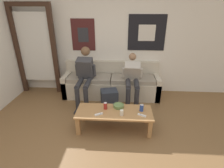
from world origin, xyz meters
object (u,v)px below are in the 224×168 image
Objects in this scene: ceramic_bowl at (119,106)px; pillar_candle at (122,113)px; coffee_table at (114,114)px; drink_can_red at (105,106)px; couch at (111,84)px; person_seated_teen at (132,78)px; drink_can_blue at (142,108)px; person_seated_adult at (85,74)px; backpack at (109,101)px; game_controller_near_right at (99,114)px; game_controller_near_left at (142,115)px.

pillar_candle is at bearing -76.64° from ceramic_bowl.
coffee_table is 0.18m from ceramic_bowl.
drink_can_red is (-0.23, -0.07, 0.03)m from ceramic_bowl.
person_seated_teen is at bearing -34.37° from couch.
pillar_candle is 0.90× the size of drink_can_blue.
person_seated_adult is 1.06m from person_seated_teen.
ceramic_bowl is at bearing -47.15° from person_seated_adult.
backpack is at bearing -140.75° from person_seated_teen.
backpack is 0.79m from pillar_candle.
coffee_table is 11.88× the size of pillar_candle.
person_seated_teen reaches higher than drink_can_red.
couch is at bearing 100.05° from ceramic_bowl.
backpack is 2.43× the size of ceramic_bowl.
drink_can_blue is at bearing 4.90° from coffee_table.
person_seated_teen is at bearing 61.84° from game_controller_near_right.
couch is 18.60× the size of drink_can_red.
backpack is (0.58, -0.38, -0.45)m from person_seated_adult.
person_seated_teen reaches higher than game_controller_near_right.
ceramic_bowl is at bearing -66.33° from backpack.
game_controller_near_left is (0.12, -1.11, -0.23)m from person_seated_teen.
drink_can_blue is (0.61, -0.56, 0.21)m from backpack.
pillar_candle reaches higher than backpack.
game_controller_near_right is at bearing -118.16° from person_seated_teen.
drink_can_red reaches higher than game_controller_near_left.
backpack reaches higher than game_controller_near_left.
couch is 4.89× the size of backpack.
couch is 1.22m from ceramic_bowl.
person_seated_adult is 1.64m from game_controller_near_left.
game_controller_near_left is (-0.01, -0.16, -0.05)m from drink_can_blue.
coffee_table is 9.27× the size of game_controller_near_left.
drink_can_red is 0.86× the size of game_controller_near_left.
pillar_candle is at bearing -52.38° from person_seated_adult.
person_seated_teen is at bearing 39.25° from backpack.
couch is 0.73m from backpack.
coffee_table is 0.49m from game_controller_near_left.
ceramic_bowl is 0.25m from drink_can_red.
drink_can_red is at bearing 163.94° from game_controller_near_left.
pillar_candle is 0.38m from drink_can_blue.
person_seated_teen is 0.93m from ceramic_bowl.
couch is at bearing 145.63° from person_seated_teen.
person_seated_adult reaches higher than couch.
couch is at bearing 85.44° from game_controller_near_right.
game_controller_near_right is at bearing -94.56° from couch.
game_controller_near_right is at bearing -67.71° from person_seated_adult.
ceramic_bowl is 1.56× the size of drink_can_red.
game_controller_near_left is (0.34, -0.00, -0.04)m from pillar_candle.
couch is 16.08× the size of game_controller_near_left.
coffee_table is 0.21m from pillar_candle.
couch reaches higher than game_controller_near_right.
ceramic_bowl is (0.78, -0.84, -0.28)m from person_seated_adult.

